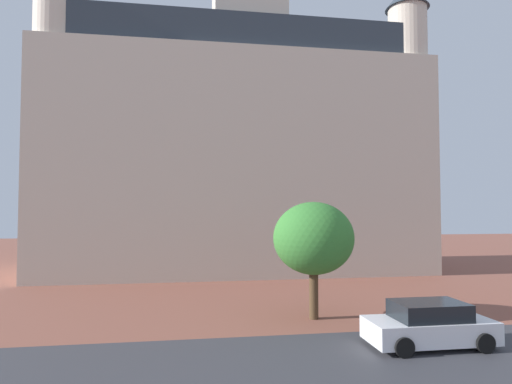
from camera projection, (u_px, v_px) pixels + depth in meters
The scene contains 5 objects.
ground_plane at pixel (254, 365), 12.59m from camera, with size 120.00×120.00×0.00m, color brown.
street_asphalt_strip at pixel (258, 375), 11.79m from camera, with size 120.00×7.13×0.00m, color #38383D.
landmark_building at pixel (239, 142), 32.90m from camera, with size 28.03×10.73×31.44m.
car_white at pixel (429, 325), 14.29m from camera, with size 4.23×2.01×1.50m.
tree_curb_far at pixel (313, 239), 18.00m from camera, with size 3.45×3.45×4.97m.
Camera 1 is at (-1.88, -2.65, 4.64)m, focal length 29.55 mm.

